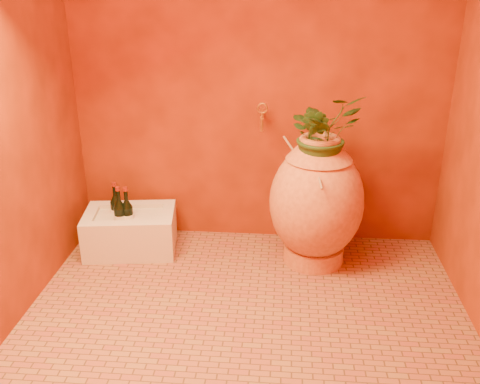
# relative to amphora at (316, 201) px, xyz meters

# --- Properties ---
(floor) EXTENTS (2.50, 2.50, 0.00)m
(floor) POSITION_rel_amphora_xyz_m (-0.40, -0.65, -0.43)
(floor) COLOR brown
(floor) RESTS_ON ground
(wall_back) EXTENTS (2.50, 0.02, 2.50)m
(wall_back) POSITION_rel_amphora_xyz_m (-0.40, 0.35, 0.82)
(wall_back) COLOR #591B05
(wall_back) RESTS_ON ground
(amphora) EXTENTS (0.75, 0.75, 0.86)m
(amphora) POSITION_rel_amphora_xyz_m (0.00, 0.00, 0.00)
(amphora) COLOR #D17C3A
(amphora) RESTS_ON floor
(stone_basin) EXTENTS (0.65, 0.49, 0.28)m
(stone_basin) POSITION_rel_amphora_xyz_m (-1.25, 0.04, -0.29)
(stone_basin) COLOR beige
(stone_basin) RESTS_ON floor
(wine_bottle_a) EXTENTS (0.08, 0.08, 0.33)m
(wine_bottle_a) POSITION_rel_amphora_xyz_m (-1.29, -0.01, -0.16)
(wine_bottle_a) COLOR black
(wine_bottle_a) RESTS_ON stone_basin
(wine_bottle_b) EXTENTS (0.08, 0.08, 0.32)m
(wine_bottle_b) POSITION_rel_amphora_xyz_m (-1.25, 0.01, -0.16)
(wine_bottle_b) COLOR black
(wine_bottle_b) RESTS_ON stone_basin
(wine_bottle_c) EXTENTS (0.08, 0.08, 0.32)m
(wine_bottle_c) POSITION_rel_amphora_xyz_m (-1.35, 0.09, -0.16)
(wine_bottle_c) COLOR black
(wine_bottle_c) RESTS_ON stone_basin
(wall_tap) EXTENTS (0.07, 0.16, 0.17)m
(wall_tap) POSITION_rel_amphora_xyz_m (-0.37, 0.26, 0.49)
(wall_tap) COLOR #B38429
(wall_tap) RESTS_ON wall_back
(plant_main) EXTENTS (0.57, 0.55, 0.49)m
(plant_main) POSITION_rel_amphora_xyz_m (0.01, -0.00, 0.45)
(plant_main) COLOR #224016
(plant_main) RESTS_ON amphora
(plant_side) EXTENTS (0.25, 0.25, 0.36)m
(plant_side) POSITION_rel_amphora_xyz_m (-0.04, -0.03, 0.43)
(plant_side) COLOR #224016
(plant_side) RESTS_ON amphora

